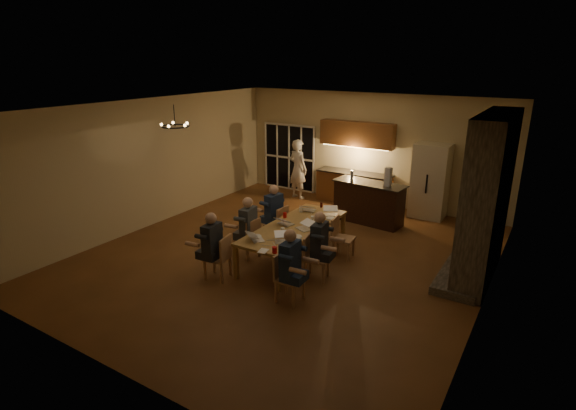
{
  "coord_description": "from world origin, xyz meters",
  "views": [
    {
      "loc": [
        4.75,
        -7.66,
        4.15
      ],
      "look_at": [
        -0.17,
        0.3,
        1.05
      ],
      "focal_mm": 28.0,
      "sensor_mm": 36.0,
      "label": 1
    }
  ],
  "objects_px": {
    "person_right_near": "(290,267)",
    "bar_blender": "(388,177)",
    "redcup_mid": "(285,215)",
    "chair_right_mid": "(317,258)",
    "chair_left_far": "(276,224)",
    "laptop_c": "(286,219)",
    "person_right_mid": "(319,246)",
    "standing_person": "(298,169)",
    "mug_back": "(301,210)",
    "person_left_far": "(274,214)",
    "can_cola": "(321,205)",
    "person_left_near": "(212,247)",
    "laptop_d": "(304,224)",
    "plate_far": "(331,218)",
    "chandelier": "(175,126)",
    "laptop_e": "(309,206)",
    "plate_near": "(295,237)",
    "redcup_near": "(275,250)",
    "can_silver": "(278,234)",
    "bar_bottle": "(352,175)",
    "bar_island": "(369,203)",
    "mug_mid": "(312,218)",
    "laptop_b": "(283,236)",
    "laptop_f": "(331,210)",
    "chair_right_near": "(290,278)",
    "can_right": "(316,222)",
    "plate_left": "(256,236)",
    "refrigerator": "(430,181)",
    "chair_right_far": "(343,238)",
    "chair_left_near": "(217,257)",
    "dining_table": "(294,242)",
    "person_left_mid": "(249,228)",
    "mug_front": "(283,230)"
  },
  "relations": [
    {
      "from": "person_right_near",
      "to": "bar_blender",
      "type": "xyz_separation_m",
      "value": [
        0.12,
        4.46,
        0.62
      ]
    },
    {
      "from": "person_right_near",
      "to": "redcup_mid",
      "type": "height_order",
      "value": "person_right_near"
    },
    {
      "from": "chair_right_mid",
      "to": "chair_left_far",
      "type": "bearing_deg",
      "value": 44.5
    },
    {
      "from": "laptop_c",
      "to": "person_right_mid",
      "type": "bearing_deg",
      "value": 167.48
    },
    {
      "from": "standing_person",
      "to": "mug_back",
      "type": "height_order",
      "value": "standing_person"
    },
    {
      "from": "person_left_far",
      "to": "can_cola",
      "type": "height_order",
      "value": "person_left_far"
    },
    {
      "from": "person_left_near",
      "to": "person_left_far",
      "type": "bearing_deg",
      "value": 175.79
    },
    {
      "from": "laptop_d",
      "to": "plate_far",
      "type": "height_order",
      "value": "laptop_d"
    },
    {
      "from": "chandelier",
      "to": "plate_far",
      "type": "bearing_deg",
      "value": 28.0
    },
    {
      "from": "laptop_e",
      "to": "plate_near",
      "type": "relative_size",
      "value": 1.2
    },
    {
      "from": "chair_right_mid",
      "to": "redcup_near",
      "type": "bearing_deg",
      "value": 138.64
    },
    {
      "from": "person_left_near",
      "to": "person_left_far",
      "type": "distance_m",
      "value": 2.22
    },
    {
      "from": "standing_person",
      "to": "plate_far",
      "type": "distance_m",
      "value": 4.01
    },
    {
      "from": "mug_back",
      "to": "can_cola",
      "type": "distance_m",
      "value": 0.59
    },
    {
      "from": "can_silver",
      "to": "bar_bottle",
      "type": "bearing_deg",
      "value": 91.17
    },
    {
      "from": "chair_left_far",
      "to": "can_cola",
      "type": "height_order",
      "value": "chair_left_far"
    },
    {
      "from": "bar_island",
      "to": "person_right_mid",
      "type": "bearing_deg",
      "value": -77.62
    },
    {
      "from": "laptop_c",
      "to": "mug_mid",
      "type": "distance_m",
      "value": 0.62
    },
    {
      "from": "person_left_far",
      "to": "plate_far",
      "type": "distance_m",
      "value": 1.37
    },
    {
      "from": "mug_back",
      "to": "laptop_b",
      "type": "bearing_deg",
      "value": -70.68
    },
    {
      "from": "laptop_f",
      "to": "mug_mid",
      "type": "distance_m",
      "value": 0.56
    },
    {
      "from": "laptop_d",
      "to": "chair_right_near",
      "type": "bearing_deg",
      "value": -43.61
    },
    {
      "from": "plate_far",
      "to": "person_right_near",
      "type": "bearing_deg",
      "value": -80.18
    },
    {
      "from": "person_left_far",
      "to": "can_right",
      "type": "bearing_deg",
      "value": 88.22
    },
    {
      "from": "plate_near",
      "to": "plate_left",
      "type": "distance_m",
      "value": 0.79
    },
    {
      "from": "refrigerator",
      "to": "can_cola",
      "type": "bearing_deg",
      "value": -122.48
    },
    {
      "from": "laptop_e",
      "to": "redcup_mid",
      "type": "distance_m",
      "value": 0.74
    },
    {
      "from": "laptop_d",
      "to": "bar_bottle",
      "type": "bearing_deg",
      "value": 120.49
    },
    {
      "from": "laptop_d",
      "to": "laptop_f",
      "type": "distance_m",
      "value": 1.09
    },
    {
      "from": "can_silver",
      "to": "chair_right_far",
      "type": "bearing_deg",
      "value": 58.07
    },
    {
      "from": "laptop_d",
      "to": "plate_left",
      "type": "height_order",
      "value": "laptop_d"
    },
    {
      "from": "chair_left_near",
      "to": "plate_far",
      "type": "height_order",
      "value": "chair_left_near"
    },
    {
      "from": "refrigerator",
      "to": "bar_island",
      "type": "relative_size",
      "value": 1.07
    },
    {
      "from": "refrigerator",
      "to": "laptop_d",
      "type": "distance_m",
      "value": 4.51
    },
    {
      "from": "chair_left_far",
      "to": "laptop_f",
      "type": "xyz_separation_m",
      "value": [
        1.17,
        0.47,
        0.42
      ]
    },
    {
      "from": "chair_left_near",
      "to": "chair_right_mid",
      "type": "height_order",
      "value": "same"
    },
    {
      "from": "refrigerator",
      "to": "dining_table",
      "type": "relative_size",
      "value": 0.69
    },
    {
      "from": "plate_left",
      "to": "plate_far",
      "type": "xyz_separation_m",
      "value": [
        0.8,
        1.74,
        0.0
      ]
    },
    {
      "from": "laptop_e",
      "to": "person_left_mid",
      "type": "bearing_deg",
      "value": 57.37
    },
    {
      "from": "chair_right_near",
      "to": "person_left_far",
      "type": "xyz_separation_m",
      "value": [
        -1.75,
        2.14,
        0.24
      ]
    },
    {
      "from": "mug_back",
      "to": "plate_left",
      "type": "distance_m",
      "value": 1.79
    },
    {
      "from": "refrigerator",
      "to": "laptop_f",
      "type": "xyz_separation_m",
      "value": [
        -1.36,
        -3.18,
        -0.14
      ]
    },
    {
      "from": "person_left_near",
      "to": "can_right",
      "type": "relative_size",
      "value": 11.5
    },
    {
      "from": "can_cola",
      "to": "laptop_c",
      "type": "bearing_deg",
      "value": -94.96
    },
    {
      "from": "person_left_mid",
      "to": "laptop_f",
      "type": "distance_m",
      "value": 1.93
    },
    {
      "from": "dining_table",
      "to": "redcup_near",
      "type": "distance_m",
      "value": 1.49
    },
    {
      "from": "mug_mid",
      "to": "can_right",
      "type": "relative_size",
      "value": 0.83
    },
    {
      "from": "chair_left_near",
      "to": "redcup_mid",
      "type": "bearing_deg",
      "value": 157.42
    },
    {
      "from": "can_silver",
      "to": "person_right_near",
      "type": "bearing_deg",
      "value": -46.79
    },
    {
      "from": "mug_front",
      "to": "mug_back",
      "type": "bearing_deg",
      "value": 103.99
    }
  ]
}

